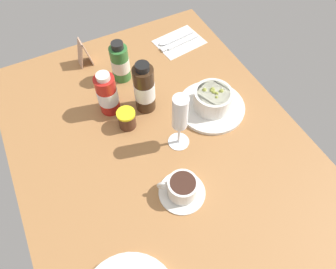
{
  "coord_description": "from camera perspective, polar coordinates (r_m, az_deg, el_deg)",
  "views": [
    {
      "loc": [
        -43.76,
        19.45,
        77.07
      ],
      "look_at": [
        -0.6,
        -2.43,
        4.51
      ],
      "focal_mm": 32.22,
      "sensor_mm": 36.0,
      "label": 1
    }
  ],
  "objects": [
    {
      "name": "menu_card",
      "position": [
        1.14,
        -15.76,
        14.7
      ],
      "size": [
        4.72,
        4.72,
        10.05
      ],
      "color": "tan",
      "rests_on": "ground_plane"
    },
    {
      "name": "wine_glass",
      "position": [
        0.81,
        2.29,
        3.61
      ],
      "size": [
        6.4,
        6.4,
        19.91
      ],
      "color": "white",
      "rests_on": "ground_plane"
    },
    {
      "name": "sauce_bottle_red",
      "position": [
        0.95,
        -11.41,
        7.48
      ],
      "size": [
        6.43,
        6.43,
        15.4
      ],
      "color": "#B21E19",
      "rests_on": "ground_plane"
    },
    {
      "name": "sauce_bottle_brown",
      "position": [
        0.93,
        -4.49,
        8.59
      ],
      "size": [
        6.49,
        6.49,
        18.37
      ],
      "color": "#382314",
      "rests_on": "ground_plane"
    },
    {
      "name": "ground_plane",
      "position": [
        0.92,
        -1.52,
        -2.37
      ],
      "size": [
        110.0,
        84.0,
        3.0
      ],
      "primitive_type": "cube",
      "color": "#9E6B3D"
    },
    {
      "name": "porridge_bowl",
      "position": [
        0.97,
        8.33,
        6.25
      ],
      "size": [
        21.76,
        21.76,
        8.42
      ],
      "color": "silver",
      "rests_on": "ground_plane"
    },
    {
      "name": "sauce_bottle_green",
      "position": [
        1.05,
        -9.03,
        13.24
      ],
      "size": [
        6.16,
        6.16,
        14.92
      ],
      "color": "#337233",
      "rests_on": "ground_plane"
    },
    {
      "name": "jam_jar",
      "position": [
        0.93,
        -7.81,
        2.93
      ],
      "size": [
        5.71,
        5.71,
        6.25
      ],
      "color": "#452618",
      "rests_on": "ground_plane"
    },
    {
      "name": "coffee_cup",
      "position": [
        0.81,
        2.67,
        -10.11
      ],
      "size": [
        12.75,
        12.75,
        6.53
      ],
      "color": "silver",
      "rests_on": "ground_plane"
    },
    {
      "name": "cutlery_setting",
      "position": [
        1.22,
        1.96,
        17.12
      ],
      "size": [
        15.42,
        19.09,
        0.9
      ],
      "color": "silver",
      "rests_on": "ground_plane"
    }
  ]
}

